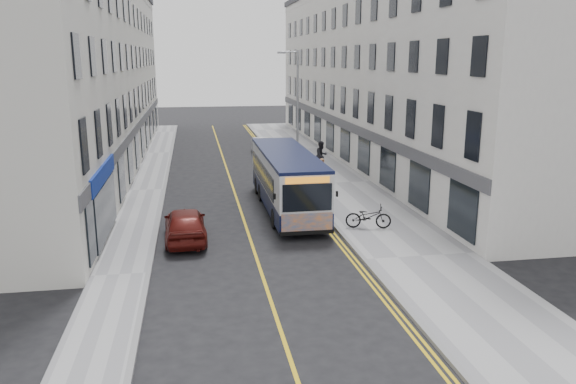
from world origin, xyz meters
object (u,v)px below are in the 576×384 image
object	(u,v)px
streetlamp	(296,110)
bicycle	(368,217)
pedestrian_far	(322,156)
car_white	(262,146)
car_maroon	(185,224)
pedestrian_near	(322,174)
city_bus	(287,178)

from	to	relation	value
streetlamp	bicycle	xyz separation A→B (m)	(1.17, -11.39, -3.73)
pedestrian_far	car_white	bearing A→B (deg)	80.70
car_white	car_maroon	size ratio (longest dim) A/B	0.92
streetlamp	bicycle	world-z (taller)	streetlamp
bicycle	pedestrian_near	world-z (taller)	pedestrian_near
city_bus	car_maroon	xyz separation A→B (m)	(-5.04, -4.16, -0.91)
bicycle	pedestrian_near	size ratio (longest dim) A/B	1.10
city_bus	car_maroon	distance (m)	6.60
streetlamp	car_maroon	xyz separation A→B (m)	(-6.88, -11.46, -3.66)
streetlamp	city_bus	xyz separation A→B (m)	(-1.84, -7.30, -2.75)
bicycle	car_maroon	bearing A→B (deg)	104.73
streetlamp	pedestrian_near	size ratio (longest dim) A/B	4.34
city_bus	car_white	size ratio (longest dim) A/B	2.62
streetlamp	pedestrian_near	bearing A→B (deg)	-78.24
pedestrian_far	car_maroon	size ratio (longest dim) A/B	0.46
car_maroon	pedestrian_near	bearing A→B (deg)	-137.11
streetlamp	city_bus	distance (m)	8.01
pedestrian_near	car_maroon	distance (m)	10.82
bicycle	car_maroon	xyz separation A→B (m)	(-8.05, -0.06, 0.07)
car_maroon	bicycle	bearing A→B (deg)	178.56
pedestrian_near	pedestrian_far	size ratio (longest dim) A/B	0.93
car_white	car_maroon	bearing A→B (deg)	-105.77
pedestrian_far	bicycle	bearing A→B (deg)	-125.14
city_bus	bicycle	distance (m)	5.18
bicycle	pedestrian_far	distance (m)	13.44
city_bus	streetlamp	bearing A→B (deg)	75.88
pedestrian_far	car_maroon	distance (m)	16.20
bicycle	pedestrian_far	world-z (taller)	pedestrian_far
streetlamp	bicycle	distance (m)	12.05
city_bus	pedestrian_far	distance (m)	10.13
bicycle	pedestrian_far	xyz separation A→B (m)	(0.95, 13.40, 0.45)
streetlamp	car_maroon	size ratio (longest dim) A/B	1.88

